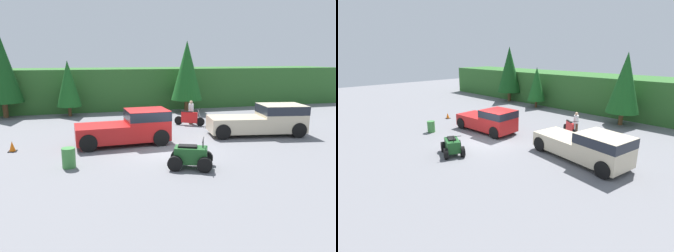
% 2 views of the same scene
% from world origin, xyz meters
% --- Properties ---
extents(ground_plane, '(80.00, 80.00, 0.00)m').
position_xyz_m(ground_plane, '(0.00, 0.00, 0.00)').
color(ground_plane, slate).
extents(hillside_backdrop, '(44.00, 6.00, 3.70)m').
position_xyz_m(hillside_backdrop, '(0.00, 16.00, 1.85)').
color(hillside_backdrop, '#2D6028').
rests_on(hillside_backdrop, ground_plane).
extents(tree_left, '(2.97, 2.97, 6.74)m').
position_xyz_m(tree_left, '(-10.09, 12.42, 3.96)').
color(tree_left, brown).
rests_on(tree_left, ground_plane).
extents(tree_mid_left, '(1.98, 1.98, 4.51)m').
position_xyz_m(tree_mid_left, '(-5.14, 11.76, 2.65)').
color(tree_mid_left, brown).
rests_on(tree_mid_left, ground_plane).
extents(tree_mid_right, '(2.70, 2.70, 6.13)m').
position_xyz_m(tree_mid_right, '(4.70, 11.25, 3.61)').
color(tree_mid_right, brown).
rests_on(tree_mid_right, ground_plane).
extents(pickup_truck_red, '(5.14, 2.41, 1.88)m').
position_xyz_m(pickup_truck_red, '(-1.54, 1.78, 1.00)').
color(pickup_truck_red, red).
rests_on(pickup_truck_red, ground_plane).
extents(pickup_truck_second, '(6.08, 3.02, 1.88)m').
position_xyz_m(pickup_truck_second, '(6.76, 1.83, 1.00)').
color(pickup_truck_second, beige).
rests_on(pickup_truck_second, ground_plane).
extents(dirt_bike, '(1.89, 1.31, 1.22)m').
position_xyz_m(dirt_bike, '(3.15, 5.74, 0.50)').
color(dirt_bike, black).
rests_on(dirt_bike, ground_plane).
extents(quad_atv, '(2.22, 1.86, 1.30)m').
position_xyz_m(quad_atv, '(0.33, -2.95, 0.51)').
color(quad_atv, black).
rests_on(quad_atv, ground_plane).
extents(rider_person, '(0.50, 0.50, 1.71)m').
position_xyz_m(rider_person, '(3.39, 6.12, 0.93)').
color(rider_person, brown).
rests_on(rider_person, ground_plane).
extents(traffic_cone, '(0.42, 0.42, 0.55)m').
position_xyz_m(traffic_cone, '(-7.68, 1.75, 0.25)').
color(traffic_cone, black).
rests_on(traffic_cone, ground_plane).
extents(steel_barrel, '(0.58, 0.58, 0.88)m').
position_xyz_m(steel_barrel, '(-4.79, -1.56, 0.44)').
color(steel_barrel, '#387A38').
rests_on(steel_barrel, ground_plane).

